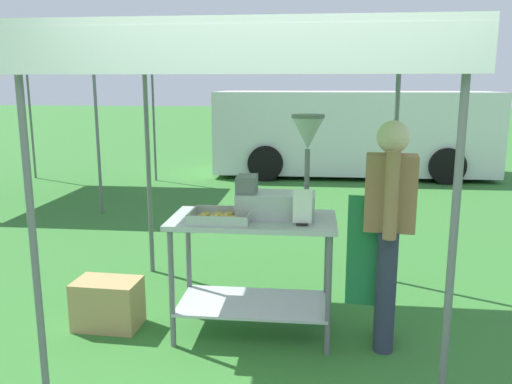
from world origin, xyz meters
TOP-DOWN VIEW (x-y plane):
  - ground_plane at (0.00, 6.00)m, footprint 70.00×70.00m
  - stall_canopy at (-0.28, 1.29)m, footprint 2.52×2.35m
  - donut_cart at (-0.28, 1.19)m, footprint 1.19×0.61m
  - donut_tray at (-0.50, 1.08)m, footprint 0.43×0.33m
  - donut_fryer at (-0.08, 1.23)m, footprint 0.62×0.28m
  - menu_sign at (0.08, 1.02)m, footprint 0.13×0.05m
  - vendor at (0.66, 1.13)m, footprint 0.46×0.54m
  - supply_crate at (-1.41, 1.18)m, footprint 0.50×0.34m
  - van_white at (0.90, 8.52)m, footprint 5.50×2.13m
  - neighbour_tent at (-4.13, 5.95)m, footprint 2.67×2.87m

SIDE VIEW (x-z plane):
  - ground_plane at x=0.00m, z-range 0.00..0.00m
  - supply_crate at x=-1.41m, z-range 0.00..0.38m
  - donut_cart at x=-0.28m, z-range 0.20..1.10m
  - van_white at x=0.90m, z-range 0.03..1.72m
  - vendor at x=0.66m, z-range 0.10..1.71m
  - donut_tray at x=-0.50m, z-range 0.89..0.96m
  - menu_sign at x=0.08m, z-range 0.88..1.13m
  - donut_fryer at x=-0.08m, z-range 0.78..1.52m
  - stall_canopy at x=-0.28m, z-range 1.00..3.18m
  - neighbour_tent at x=-4.13m, z-range 1.10..3.47m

